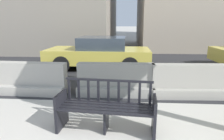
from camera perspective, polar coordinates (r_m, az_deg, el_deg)
The scene contains 6 objects.
street_asphalt at distance 10.69m, azimuth 3.54°, elevation 3.33°, with size 120.00×12.00×0.01m, color #28282B.
street_bench at distance 3.55m, azimuth -1.62°, elevation -11.13°, with size 1.73×0.67×0.88m.
jersey_barrier_centre at distance 5.30m, azimuth 1.04°, elevation -3.35°, with size 2.01×0.72×0.84m.
jersey_barrier_left at distance 5.84m, azimuth -22.31°, elevation -2.80°, with size 2.03×0.77×0.84m.
jersey_barrier_right at distance 5.55m, azimuth 21.44°, elevation -3.55°, with size 2.03×0.77×0.84m.
car_taxi_near at distance 8.30m, azimuth -3.61°, elevation 4.93°, with size 4.19×1.99×1.30m.
Camera 1 is at (0.06, -1.82, 1.87)m, focal length 32.00 mm.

